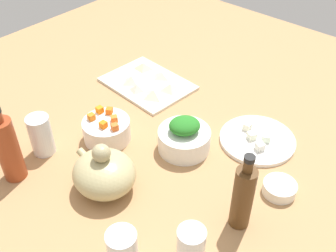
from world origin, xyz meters
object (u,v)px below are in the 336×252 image
at_px(drinking_glass_1, 191,245).
at_px(bowl_carrots, 107,130).
at_px(teapot, 104,173).
at_px(bowl_small_side, 279,188).
at_px(bowl_greens, 183,141).
at_px(plate_tofu, 257,140).
at_px(bottle_2, 8,149).
at_px(bottle_1, 243,197).
at_px(cutting_board, 147,84).
at_px(drinking_glass_2, 41,135).

bearing_deg(drinking_glass_1, bowl_carrots, -19.04).
bearing_deg(teapot, bowl_small_side, -140.90).
height_order(bowl_greens, teapot, teapot).
bearing_deg(teapot, plate_tofu, -115.60).
bearing_deg(teapot, drinking_glass_1, 176.88).
height_order(bowl_small_side, bottle_2, bottle_2).
height_order(plate_tofu, bottle_1, bottle_1).
relative_size(plate_tofu, teapot, 1.22).
distance_m(cutting_board, bowl_small_side, 0.61).
bearing_deg(plate_tofu, drinking_glass_2, 45.17).
bearing_deg(teapot, cutting_board, -59.18).
bearing_deg(bowl_carrots, drinking_glass_1, 160.96).
bearing_deg(drinking_glass_1, teapot, -3.12).
bearing_deg(drinking_glass_2, bowl_small_side, -152.49).
distance_m(cutting_board, bottle_2, 0.55).
bearing_deg(cutting_board, drinking_glass_2, 91.92).
xyz_separation_m(cutting_board, bowl_small_side, (-0.59, 0.14, 0.01)).
relative_size(bottle_1, drinking_glass_2, 1.80).
relative_size(bottle_2, drinking_glass_2, 1.88).
bearing_deg(bowl_small_side, teapot, 39.10).
bearing_deg(bowl_carrots, bottle_2, 74.87).
height_order(bowl_carrots, bowl_small_side, bowl_carrots).
relative_size(bowl_carrots, bottle_1, 0.64).
xyz_separation_m(cutting_board, bottle_2, (-0.04, 0.54, 0.09)).
relative_size(teapot, bottle_2, 0.80).
height_order(teapot, drinking_glass_1, teapot).
distance_m(bowl_carrots, teapot, 0.19).
xyz_separation_m(bottle_1, drinking_glass_2, (0.55, 0.16, -0.03)).
xyz_separation_m(bowl_greens, bottle_1, (-0.26, 0.11, 0.06)).
relative_size(bowl_small_side, teapot, 0.47).
bearing_deg(bowl_small_side, cutting_board, -13.14).
relative_size(plate_tofu, bowl_greens, 1.48).
relative_size(cutting_board, plate_tofu, 1.34).
xyz_separation_m(plate_tofu, bottle_1, (-0.12, 0.28, 0.09)).
bearing_deg(bottle_2, bowl_greens, -125.65).
distance_m(bottle_1, drinking_glass_1, 0.16).
bearing_deg(bowl_greens, plate_tofu, -130.13).
height_order(bowl_carrots, bottle_1, bottle_1).
bearing_deg(drinking_glass_2, bowl_carrots, -121.05).
distance_m(bowl_greens, bottle_1, 0.29).
relative_size(plate_tofu, drinking_glass_2, 1.84).
bearing_deg(teapot, bottle_2, 31.23).
height_order(bowl_small_side, teapot, teapot).
bearing_deg(bottle_2, drinking_glass_1, -167.43).
relative_size(bowl_greens, bowl_carrots, 1.08).
bearing_deg(bowl_greens, bottle_2, 54.35).
height_order(bowl_carrots, bottle_2, bottle_2).
bearing_deg(teapot, bowl_greens, -102.87).
xyz_separation_m(bottle_1, drinking_glass_1, (0.03, 0.15, -0.04)).
xyz_separation_m(bowl_small_side, bottle_2, (0.55, 0.41, 0.08)).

